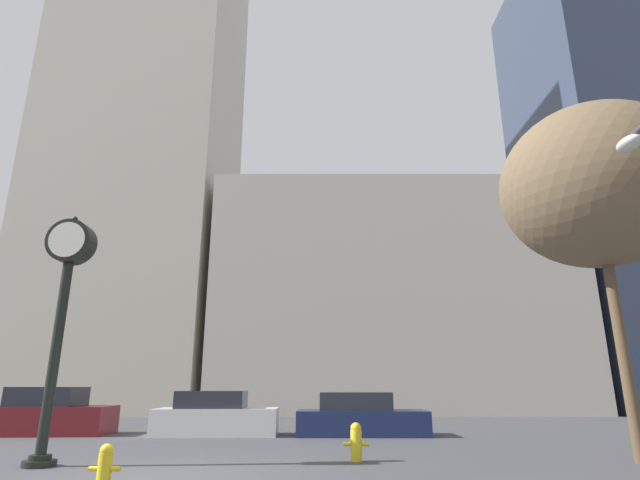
# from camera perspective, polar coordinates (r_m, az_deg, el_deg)

# --- Properties ---
(ground_plane) EXTENTS (200.00, 200.00, 0.00)m
(ground_plane) POSITION_cam_1_polar(r_m,az_deg,el_deg) (10.04, -18.43, -24.37)
(ground_plane) COLOR #424247
(building_tall_tower) EXTENTS (11.60, 12.00, 39.11)m
(building_tall_tower) POSITION_cam_1_polar(r_m,az_deg,el_deg) (40.08, -18.55, 11.27)
(building_tall_tower) COLOR beige
(building_tall_tower) RESTS_ON ground_plane
(building_storefront_row) EXTENTS (21.85, 12.00, 13.73)m
(building_storefront_row) POSITION_cam_1_polar(r_m,az_deg,el_deg) (34.21, 8.08, -7.26)
(building_storefront_row) COLOR beige
(building_storefront_row) RESTS_ON ground_plane
(building_glass_modern) EXTENTS (13.86, 12.00, 34.01)m
(building_glass_modern) POSITION_cam_1_polar(r_m,az_deg,el_deg) (43.52, 32.58, 7.17)
(building_glass_modern) COLOR #2D384C
(building_glass_modern) RESTS_ON ground_plane
(street_clock) EXTENTS (0.98, 0.64, 5.23)m
(street_clock) POSITION_cam_1_polar(r_m,az_deg,el_deg) (12.25, -26.89, -5.10)
(street_clock) COLOR black
(street_clock) RESTS_ON ground_plane
(car_maroon) EXTENTS (3.95, 2.07, 1.51)m
(car_maroon) POSITION_cam_1_polar(r_m,az_deg,el_deg) (19.68, -28.20, -17.15)
(car_maroon) COLOR maroon
(car_maroon) RESTS_ON ground_plane
(car_white) EXTENTS (3.99, 1.91, 1.38)m
(car_white) POSITION_cam_1_polar(r_m,az_deg,el_deg) (17.64, -11.54, -19.14)
(car_white) COLOR silver
(car_white) RESTS_ON ground_plane
(car_navy) EXTENTS (4.23, 1.80, 1.34)m
(car_navy) POSITION_cam_1_polar(r_m,az_deg,el_deg) (17.31, 4.89, -19.53)
(car_navy) COLOR #19234C
(car_navy) RESTS_ON ground_plane
(fire_hydrant_near) EXTENTS (0.50, 0.22, 0.65)m
(fire_hydrant_near) POSITION_cam_1_polar(r_m,az_deg,el_deg) (9.28, -23.08, -22.59)
(fire_hydrant_near) COLOR yellow
(fire_hydrant_near) RESTS_ON ground_plane
(fire_hydrant_far) EXTENTS (0.55, 0.24, 0.78)m
(fire_hydrant_far) POSITION_cam_1_polar(r_m,az_deg,el_deg) (11.52, 4.43, -21.97)
(fire_hydrant_far) COLOR yellow
(fire_hydrant_far) RESTS_ON ground_plane
(bare_tree) EXTENTS (4.35, 4.35, 8.09)m
(bare_tree) POSITION_cam_1_polar(r_m,az_deg,el_deg) (13.69, 29.16, 5.38)
(bare_tree) COLOR brown
(bare_tree) RESTS_ON ground_plane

